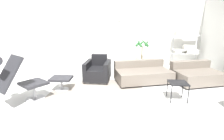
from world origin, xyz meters
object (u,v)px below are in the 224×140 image
object	(u,v)px
couch_second	(196,75)
shelf_unit	(186,46)
armchair_red	(98,71)
side_table	(178,84)
lounge_chair	(14,75)
potted_plant	(142,55)
ottoman	(61,80)
couch_low	(143,74)

from	to	relation	value
couch_second	shelf_unit	world-z (taller)	shelf_unit
armchair_red	shelf_unit	bearing A→B (deg)	-148.22
shelf_unit	armchair_red	bearing A→B (deg)	-151.23
side_table	couch_second	bearing A→B (deg)	53.46
lounge_chair	shelf_unit	size ratio (longest dim) A/B	0.66
lounge_chair	potted_plant	xyz separation A→B (m)	(3.00, 3.27, -0.14)
side_table	potted_plant	bearing A→B (deg)	100.34
ottoman	potted_plant	bearing A→B (deg)	45.39
couch_second	couch_low	bearing A→B (deg)	-16.34
lounge_chair	ottoman	bearing A→B (deg)	90.00
couch_second	side_table	bearing A→B (deg)	38.46
potted_plant	shelf_unit	xyz separation A→B (m)	(1.70, 0.26, 0.31)
ottoman	couch_low	xyz separation A→B (m)	(2.21, 0.80, -0.04)
couch_low	potted_plant	xyz separation A→B (m)	(0.14, 1.58, 0.31)
lounge_chair	couch_second	distance (m)	4.74
couch_second	shelf_unit	xyz separation A→B (m)	(0.28, 1.87, 0.62)
couch_second	shelf_unit	size ratio (longest dim) A/B	0.83
couch_low	couch_second	xyz separation A→B (m)	(1.56, -0.04, 0.00)
lounge_chair	shelf_unit	xyz separation A→B (m)	(4.70, 3.53, 0.17)
armchair_red	shelf_unit	xyz separation A→B (m)	(3.19, 1.75, 0.57)
ottoman	lounge_chair	bearing A→B (deg)	-126.48
lounge_chair	couch_second	size ratio (longest dim) A/B	0.79
potted_plant	shelf_unit	bearing A→B (deg)	8.64
couch_second	potted_plant	bearing A→B (deg)	-63.70
lounge_chair	ottoman	size ratio (longest dim) A/B	2.15
lounge_chair	potted_plant	bearing A→B (deg)	83.90
armchair_red	side_table	bearing A→B (deg)	149.44
couch_low	side_table	bearing A→B (deg)	102.55
ottoman	potted_plant	distance (m)	3.35
armchair_red	couch_low	world-z (taller)	armchair_red
ottoman	couch_second	distance (m)	3.84
ottoman	couch_second	world-z (taller)	couch_second
couch_low	side_table	xyz separation A→B (m)	(0.65, -1.25, 0.15)
ottoman	couch_low	bearing A→B (deg)	19.89
ottoman	armchair_red	bearing A→B (deg)	46.07
couch_second	side_table	size ratio (longest dim) A/B	3.41
lounge_chair	couch_low	world-z (taller)	lounge_chair
lounge_chair	couch_second	xyz separation A→B (m)	(4.42, 1.65, -0.45)
lounge_chair	armchair_red	size ratio (longest dim) A/B	1.27
armchair_red	lounge_chair	bearing A→B (deg)	52.62
lounge_chair	shelf_unit	distance (m)	5.88
couch_second	potted_plant	size ratio (longest dim) A/B	1.21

